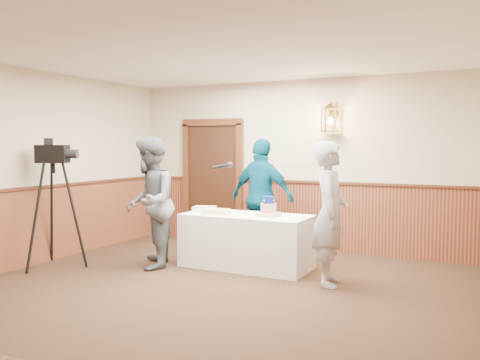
# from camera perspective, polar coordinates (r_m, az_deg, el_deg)

# --- Properties ---
(ground) EXTENTS (7.00, 7.00, 0.00)m
(ground) POSITION_cam_1_polar(r_m,az_deg,el_deg) (5.62, -6.42, -13.99)
(ground) COLOR black
(ground) RESTS_ON ground
(room_shell) EXTENTS (6.02, 7.02, 2.81)m
(room_shell) POSITION_cam_1_polar(r_m,az_deg,el_deg) (5.76, -4.52, 1.88)
(room_shell) COLOR #C5B794
(room_shell) RESTS_ON ground
(display_table) EXTENTS (1.80, 0.80, 0.75)m
(display_table) POSITION_cam_1_polar(r_m,az_deg,el_deg) (7.21, 0.72, -6.85)
(display_table) COLOR white
(display_table) RESTS_ON ground
(tiered_cake) EXTENTS (0.30, 0.30, 0.28)m
(tiered_cake) POSITION_cam_1_polar(r_m,az_deg,el_deg) (6.97, 3.23, -3.21)
(tiered_cake) COLOR beige
(tiered_cake) RESTS_ON display_table
(sheet_cake_yellow) EXTENTS (0.37, 0.30, 0.07)m
(sheet_cake_yellow) POSITION_cam_1_polar(r_m,az_deg,el_deg) (7.20, -2.67, -3.57)
(sheet_cake_yellow) COLOR #D9B982
(sheet_cake_yellow) RESTS_ON display_table
(sheet_cake_green) EXTENTS (0.37, 0.33, 0.07)m
(sheet_cake_green) POSITION_cam_1_polar(r_m,az_deg,el_deg) (7.50, -4.02, -3.26)
(sheet_cake_green) COLOR #C4F1AA
(sheet_cake_green) RESTS_ON display_table
(interviewer) EXTENTS (1.61, 1.12, 1.84)m
(interviewer) POSITION_cam_1_polar(r_m,az_deg,el_deg) (7.23, -10.12, -2.52)
(interviewer) COLOR #52575D
(interviewer) RESTS_ON ground
(baker) EXTENTS (0.57, 0.73, 1.77)m
(baker) POSITION_cam_1_polar(r_m,az_deg,el_deg) (6.34, 10.08, -3.73)
(baker) COLOR #939499
(baker) RESTS_ON ground
(assistant_p) EXTENTS (1.12, 0.59, 1.83)m
(assistant_p) POSITION_cam_1_polar(r_m,az_deg,el_deg) (7.86, 2.51, -1.98)
(assistant_p) COLOR #05425A
(assistant_p) RESTS_ON ground
(tv_camera_rig) EXTENTS (0.67, 0.63, 1.73)m
(tv_camera_rig) POSITION_cam_1_polar(r_m,az_deg,el_deg) (7.62, -20.15, -3.45)
(tv_camera_rig) COLOR black
(tv_camera_rig) RESTS_ON ground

